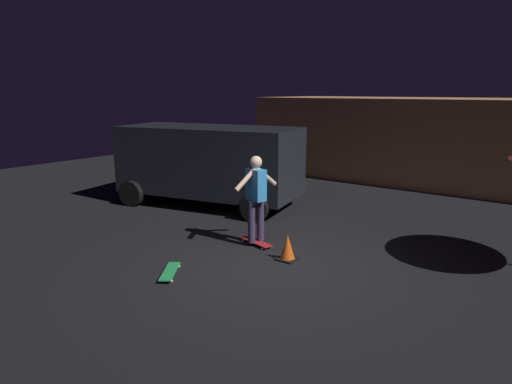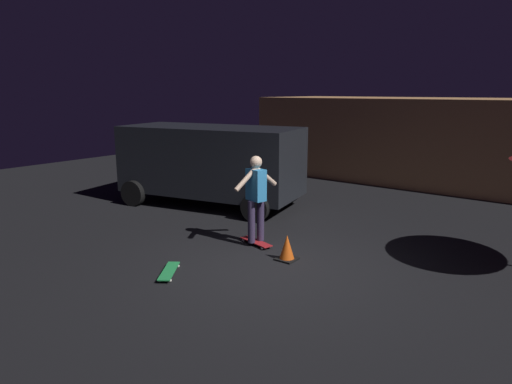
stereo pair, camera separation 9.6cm
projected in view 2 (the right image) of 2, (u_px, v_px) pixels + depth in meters
ground_plane at (277, 270)px, 7.63m from camera, size 28.00×28.00×0.00m
low_building at (467, 142)px, 14.26m from camera, size 13.37×3.89×2.69m
parked_van at (210, 161)px, 11.78m from camera, size 4.90×3.05×2.03m
skateboard_ridden at (256, 242)px, 8.86m from camera, size 0.81×0.39×0.07m
skateboard_spare at (169, 271)px, 7.43m from camera, size 0.62×0.75×0.07m
skater at (256, 193)px, 8.64m from camera, size 0.42×0.97×1.67m
traffic_cone at (287, 248)px, 8.03m from camera, size 0.34×0.34×0.46m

